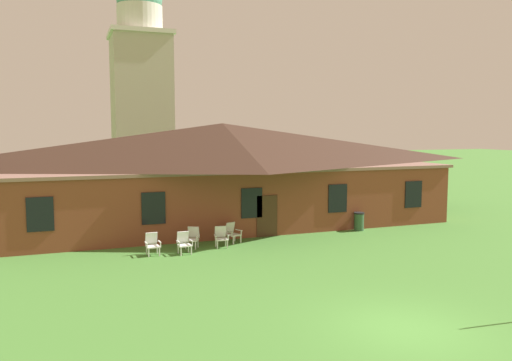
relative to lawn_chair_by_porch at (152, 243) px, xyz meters
The scene contains 9 objects.
ground_plane 11.85m from the lawn_chair_by_porch, 63.97° to the right, with size 200.00×200.00×0.00m, color #477F33.
brick_building 8.87m from the lawn_chair_by_porch, 52.48° to the left, with size 25.20×10.40×5.76m.
dome_tower 24.55m from the lawn_chair_by_porch, 83.10° to the left, with size 5.18×5.18×19.31m.
lawn_chair_by_porch is the anchor object (origin of this frame).
lawn_chair_near_door 1.35m from the lawn_chair_by_porch, 10.69° to the right, with size 0.67×0.70×0.96m.
lawn_chair_left_end 2.05m from the lawn_chair_by_porch, 19.37° to the left, with size 0.83×0.86×0.96m.
lawn_chair_middle 3.21m from the lawn_chair_by_porch, ahead, with size 0.69×0.72×0.96m.
lawn_chair_right_end 4.12m from the lawn_chair_by_porch, 15.42° to the left, with size 0.78×0.83×0.96m.
trash_bin 11.31m from the lawn_chair_by_porch, ahead, with size 0.56×0.56×0.98m.
Camera 1 is at (-8.43, -10.95, 5.39)m, focal length 35.42 mm.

